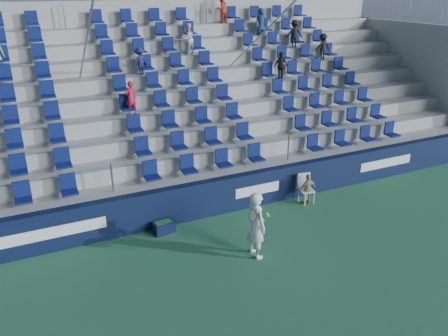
% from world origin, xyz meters
% --- Properties ---
extents(ground, '(70.00, 70.00, 0.00)m').
position_xyz_m(ground, '(0.00, 0.00, 0.00)').
color(ground, '#2F6E46').
rests_on(ground, ground).
extents(sponsor_wall, '(24.00, 0.32, 1.20)m').
position_xyz_m(sponsor_wall, '(0.00, 3.15, 0.60)').
color(sponsor_wall, '#0E1633').
rests_on(sponsor_wall, ground).
extents(grandstand, '(24.00, 8.17, 6.63)m').
position_xyz_m(grandstand, '(0.00, 8.24, 2.14)').
color(grandstand, '#A7A8A2').
rests_on(grandstand, ground).
extents(tennis_player, '(0.69, 0.71, 1.89)m').
position_xyz_m(tennis_player, '(0.10, 0.55, 0.95)').
color(tennis_player, white).
rests_on(tennis_player, ground).
extents(line_judge_chair, '(0.52, 0.53, 1.01)m').
position_xyz_m(line_judge_chair, '(3.13, 2.66, 0.58)').
color(line_judge_chair, white).
rests_on(line_judge_chair, ground).
extents(line_judge, '(0.63, 0.28, 1.06)m').
position_xyz_m(line_judge, '(3.13, 2.50, 0.53)').
color(line_judge, tan).
rests_on(line_judge, ground).
extents(ball_bin, '(0.66, 0.47, 0.35)m').
position_xyz_m(ball_bin, '(-1.80, 2.75, 0.19)').
color(ball_bin, black).
rests_on(ball_bin, ground).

